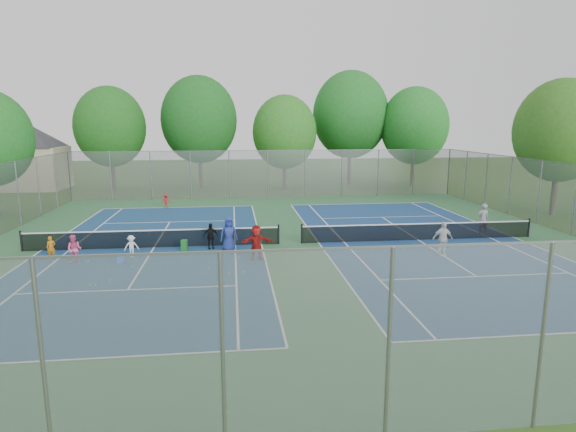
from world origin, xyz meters
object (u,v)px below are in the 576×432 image
Objects in this scene: ball_crate at (121,260)px; ball_hopper at (184,246)px; net_right at (418,232)px; instructor at (483,219)px; net_left at (154,239)px.

ball_crate is 3.22m from ball_hopper.
net_right is 22.86× the size of ball_hopper.
instructor is (4.15, 0.89, 0.43)m from net_right.
net_left is at bearing 67.06° from ball_crate.
ball_hopper is at bearing -176.13° from net_right.
net_left reaches higher than ball_crate.
instructor reaches higher than net_left.
net_left is at bearing 3.90° from instructor.
net_left reaches higher than ball_hopper.
instructor reaches higher than net_right.
net_right is at bearing 13.20° from instructor.
net_right is 12.43m from ball_hopper.
net_right is 7.23× the size of instructor.
ball_crate is at bearing 11.33° from instructor.
net_left is 42.06× the size of ball_crate.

